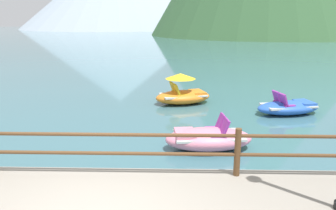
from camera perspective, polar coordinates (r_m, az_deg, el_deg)
ground_plane at (r=44.54m, az=0.02°, el=10.25°), size 200.00×200.00×0.00m
dock_railing at (r=6.52m, az=-9.39°, el=-6.89°), size 23.92×0.12×0.95m
pedal_boat_2 at (r=8.87m, az=6.87°, el=-5.66°), size 2.39×1.39×0.88m
pedal_boat_3 at (r=12.78m, az=19.87°, el=-0.33°), size 2.55×1.67×0.82m
pedal_boat_4 at (r=13.47m, az=2.54°, el=1.99°), size 2.53×1.91×1.24m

